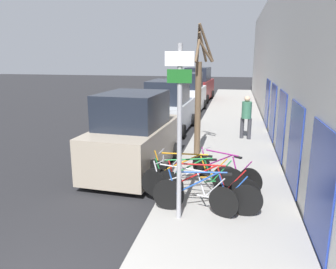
% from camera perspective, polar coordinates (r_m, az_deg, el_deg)
% --- Properties ---
extents(ground_plane, '(80.00, 80.00, 0.00)m').
position_cam_1_polar(ground_plane, '(14.92, 0.87, 0.13)').
color(ground_plane, black).
extents(sidewalk_curb, '(3.20, 32.00, 0.15)m').
position_cam_1_polar(sidewalk_curb, '(17.39, 11.07, 2.09)').
color(sidewalk_curb, gray).
rests_on(sidewalk_curb, ground).
extents(building_facade, '(0.23, 32.00, 6.50)m').
position_cam_1_polar(building_facade, '(17.05, 17.58, 12.15)').
color(building_facade, silver).
rests_on(building_facade, ground).
extents(signpost, '(0.56, 0.12, 3.58)m').
position_cam_1_polar(signpost, '(6.48, 2.00, 1.36)').
color(signpost, '#939399').
rests_on(signpost, sidewalk_curb).
extents(bicycle_0, '(2.38, 0.44, 0.97)m').
position_cam_1_polar(bicycle_0, '(7.23, 6.75, -10.46)').
color(bicycle_0, black).
rests_on(bicycle_0, sidewalk_curb).
extents(bicycle_1, '(2.33, 0.99, 0.94)m').
position_cam_1_polar(bicycle_1, '(7.49, 3.25, -9.59)').
color(bicycle_1, black).
rests_on(bicycle_1, sidewalk_curb).
extents(bicycle_2, '(2.47, 0.44, 0.99)m').
position_cam_1_polar(bicycle_2, '(7.63, 6.53, -9.08)').
color(bicycle_2, black).
rests_on(bicycle_2, sidewalk_curb).
extents(bicycle_3, '(2.48, 0.62, 0.98)m').
position_cam_1_polar(bicycle_3, '(8.03, 4.39, -7.86)').
color(bicycle_3, black).
rests_on(bicycle_3, sidewalk_curb).
extents(bicycle_4, '(2.56, 0.44, 0.97)m').
position_cam_1_polar(bicycle_4, '(8.41, 3.78, -6.84)').
color(bicycle_4, black).
rests_on(bicycle_4, sidewalk_curb).
extents(bicycle_5, '(1.87, 1.27, 0.89)m').
position_cam_1_polar(bicycle_5, '(8.83, 9.83, -6.23)').
color(bicycle_5, black).
rests_on(bicycle_5, sidewalk_curb).
extents(parked_car_0, '(2.31, 4.29, 2.44)m').
position_cam_1_polar(parked_car_0, '(10.01, -5.85, -0.35)').
color(parked_car_0, gray).
rests_on(parked_car_0, ground).
extents(parked_car_1, '(2.12, 4.27, 2.38)m').
position_cam_1_polar(parked_car_1, '(15.23, 0.13, 4.48)').
color(parked_car_1, '#B2B7BC').
rests_on(parked_car_1, ground).
extents(parked_car_2, '(2.09, 4.39, 2.44)m').
position_cam_1_polar(parked_car_2, '(20.49, 3.44, 6.95)').
color(parked_car_2, silver).
rests_on(parked_car_2, ground).
extents(parked_car_3, '(2.25, 4.85, 2.57)m').
position_cam_1_polar(parked_car_3, '(25.66, 5.29, 8.43)').
color(parked_car_3, maroon).
rests_on(parked_car_3, ground).
extents(pedestrian_near, '(0.45, 0.39, 1.76)m').
position_cam_1_polar(pedestrian_near, '(13.64, 13.50, 3.45)').
color(pedestrian_near, '#333338').
rests_on(pedestrian_near, sidewalk_curb).
extents(street_tree, '(0.68, 1.51, 4.35)m').
position_cam_1_polar(street_tree, '(11.12, 5.38, 6.81)').
color(street_tree, brown).
rests_on(street_tree, sidewalk_curb).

